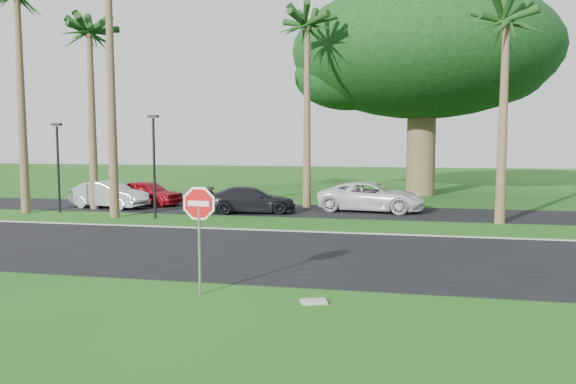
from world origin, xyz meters
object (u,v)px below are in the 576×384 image
(car_silver, at_px, (109,195))
(car_red, at_px, (148,193))
(stop_sign_near, at_px, (199,218))
(car_minivan, at_px, (372,197))
(car_dark, at_px, (251,200))

(car_silver, bearing_deg, car_red, -28.94)
(stop_sign_near, height_order, car_minivan, stop_sign_near)
(car_silver, relative_size, car_dark, 0.97)
(stop_sign_near, bearing_deg, car_dark, 100.96)
(car_minivan, bearing_deg, stop_sign_near, 175.84)
(stop_sign_near, relative_size, car_red, 0.66)
(car_dark, bearing_deg, stop_sign_near, 177.77)
(stop_sign_near, relative_size, car_silver, 0.63)
(car_minivan, bearing_deg, car_silver, 102.46)
(stop_sign_near, relative_size, car_dark, 0.61)
(car_red, xyz_separation_m, car_minivan, (12.01, -0.19, 0.05))
(car_silver, relative_size, car_red, 1.06)
(car_silver, distance_m, car_red, 2.12)
(car_red, bearing_deg, stop_sign_near, -139.53)
(car_dark, relative_size, car_minivan, 0.83)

